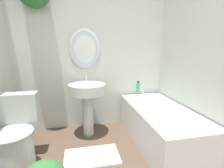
% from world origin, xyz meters
% --- Properties ---
extents(wall_back, '(2.45, 0.40, 2.40)m').
position_xyz_m(wall_back, '(-0.12, 2.36, 1.33)').
color(wall_back, silver).
rests_on(wall_back, ground_plane).
extents(wall_right, '(0.06, 2.47, 2.40)m').
position_xyz_m(wall_right, '(1.19, 1.18, 1.20)').
color(wall_right, silver).
rests_on(wall_right, ground_plane).
extents(toilet, '(0.41, 0.56, 0.77)m').
position_xyz_m(toilet, '(-0.90, 1.52, 0.32)').
color(toilet, '#B2BCB2').
rests_on(toilet, ground_plane).
extents(pedestal_sink, '(0.53, 0.53, 0.87)m').
position_xyz_m(pedestal_sink, '(-0.11, 2.05, 0.59)').
color(pedestal_sink, '#B2BCB2').
rests_on(pedestal_sink, ground_plane).
extents(bathtub, '(0.67, 1.41, 0.58)m').
position_xyz_m(bathtub, '(0.81, 1.60, 0.26)').
color(bathtub, silver).
rests_on(bathtub, ground_plane).
extents(shampoo_bottle, '(0.06, 0.06, 0.17)m').
position_xyz_m(shampoo_bottle, '(0.72, 2.19, 0.66)').
color(shampoo_bottle, '#38B275').
rests_on(shampoo_bottle, bathtub).
extents(bath_mat, '(0.64, 0.39, 0.02)m').
position_xyz_m(bath_mat, '(-0.11, 1.49, 0.01)').
color(bath_mat, silver).
rests_on(bath_mat, ground_plane).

